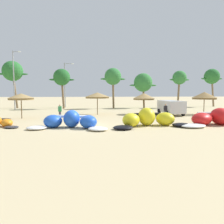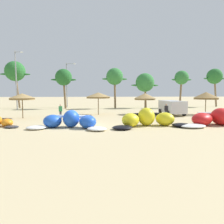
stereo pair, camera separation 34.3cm
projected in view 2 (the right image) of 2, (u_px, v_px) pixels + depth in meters
name	position (u px, v px, depth m)	size (l,w,h in m)	color
ground_plane	(82.00, 126.00, 18.67)	(260.00, 260.00, 0.00)	#C6B284
kite_left_of_center	(70.00, 121.00, 17.54)	(6.60, 3.80, 1.44)	white
kite_center	(148.00, 119.00, 18.44)	(7.19, 3.74, 1.56)	black
kite_right_of_center	(223.00, 119.00, 18.76)	(8.60, 4.62, 1.50)	white
beach_umbrella_near_van	(22.00, 97.00, 23.88)	(2.83, 2.83, 2.79)	brown
beach_umbrella_middle	(98.00, 95.00, 27.90)	(3.19, 3.19, 2.90)	brown
beach_umbrella_near_palms	(145.00, 97.00, 28.54)	(2.89, 2.89, 2.80)	brown
beach_umbrella_outermost	(206.00, 96.00, 28.20)	(3.20, 3.20, 2.97)	brown
parked_van	(171.00, 106.00, 27.86)	(2.26, 4.92, 1.84)	silver
person_near_kites	(61.00, 112.00, 23.28)	(0.36, 0.24, 1.62)	#383842
person_by_umbrellas	(166.00, 111.00, 24.03)	(0.36, 0.24, 1.62)	#383842
palm_left	(15.00, 72.00, 39.66)	(5.50, 3.67, 8.65)	brown
palm_left_of_gap	(64.00, 78.00, 38.39)	(4.46, 2.97, 7.10)	brown
palm_center_left	(115.00, 77.00, 39.16)	(4.61, 3.07, 7.34)	brown
palm_center_right	(145.00, 83.00, 40.40)	(5.23, 3.49, 6.52)	brown
palm_right_of_gap	(182.00, 78.00, 40.69)	(3.94, 2.63, 7.04)	brown
palm_right	(215.00, 77.00, 43.87)	(4.66, 3.11, 7.75)	#7F6647
lamppost_west	(17.00, 77.00, 36.77)	(1.42, 0.24, 9.91)	gray
lamppost_west_center	(68.00, 82.00, 41.92)	(1.93, 0.24, 8.61)	gray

